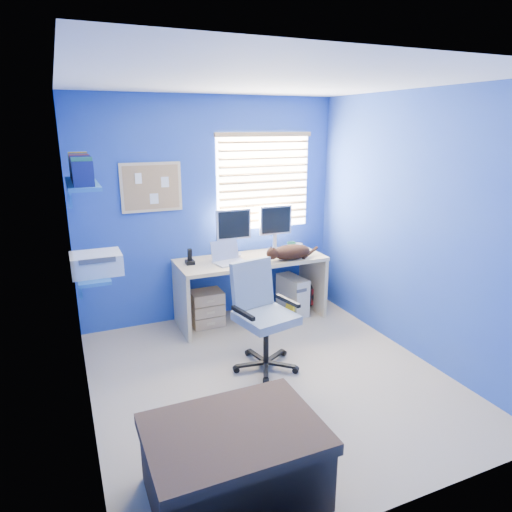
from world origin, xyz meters
name	(u,v)px	position (x,y,z in m)	size (l,w,h in m)	color
floor	(269,378)	(0.00, 0.00, 0.00)	(3.00, 3.20, 0.00)	tan
ceiling	(272,81)	(0.00, 0.00, 2.50)	(3.00, 3.20, 0.00)	white
wall_back	(210,211)	(0.00, 1.60, 1.25)	(3.00, 0.01, 2.50)	#2E52B4
wall_front	(404,315)	(0.00, -1.60, 1.25)	(3.00, 0.01, 2.50)	#2E52B4
wall_left	(76,264)	(-1.50, 0.00, 1.25)	(0.01, 3.20, 2.50)	#2E52B4
wall_right	(414,227)	(1.50, 0.00, 1.25)	(0.01, 3.20, 2.50)	#2E52B4
desk	(251,289)	(0.35, 1.26, 0.37)	(1.67, 0.65, 0.74)	tan
laptop	(230,253)	(0.07, 1.17, 0.85)	(0.33, 0.26, 0.22)	silver
monitor_left	(233,233)	(0.21, 1.43, 1.01)	(0.40, 0.12, 0.54)	silver
monitor_right	(275,228)	(0.75, 1.46, 1.01)	(0.40, 0.12, 0.54)	silver
phone	(190,256)	(-0.34, 1.32, 0.82)	(0.09, 0.11, 0.17)	black
mug	(291,246)	(0.92, 1.37, 0.79)	(0.10, 0.09, 0.10)	#2A7D51
cd_spindle	(297,246)	(1.01, 1.39, 0.78)	(0.13, 0.13, 0.07)	silver
cat	(291,252)	(0.75, 1.05, 0.82)	(0.46, 0.24, 0.16)	black
tower_pc	(293,295)	(0.88, 1.24, 0.23)	(0.19, 0.44, 0.45)	beige
drawer_boxes	(207,308)	(-0.17, 1.31, 0.20)	(0.35, 0.28, 0.41)	tan
yellow_book	(290,311)	(0.74, 1.04, 0.12)	(0.03, 0.17, 0.24)	yellow
backpack	(314,294)	(1.20, 1.28, 0.17)	(0.29, 0.22, 0.34)	black
bed_corner	(234,462)	(-0.76, -1.13, 0.24)	(0.99, 0.71, 0.48)	#483626
office_chair	(263,329)	(0.04, 0.23, 0.37)	(0.68, 0.68, 0.99)	black
window_blinds	(264,182)	(0.65, 1.57, 1.55)	(1.15, 0.05, 1.10)	white
corkboard	(151,187)	(-0.65, 1.58, 1.55)	(0.64, 0.02, 0.52)	tan
wall_shelves	(88,217)	(-1.35, 0.75, 1.43)	(0.42, 0.90, 1.05)	#2B6BB2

